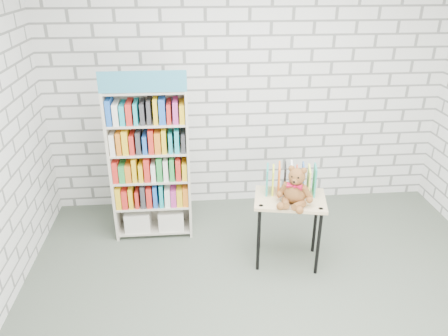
{
  "coord_description": "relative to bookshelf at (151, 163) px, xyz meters",
  "views": [
    {
      "loc": [
        -0.67,
        -2.75,
        2.68
      ],
      "look_at": [
        -0.36,
        0.95,
        0.93
      ],
      "focal_mm": 35.0,
      "sensor_mm": 36.0,
      "label": 1
    }
  ],
  "objects": [
    {
      "name": "bookshelf",
      "position": [
        0.0,
        0.0,
        0.0
      ],
      "size": [
        0.8,
        0.31,
        1.8
      ],
      "color": "beige",
      "rests_on": "ground"
    },
    {
      "name": "table_books",
      "position": [
        1.34,
        -0.52,
        0.01
      ],
      "size": [
        0.48,
        0.28,
        0.27
      ],
      "color": "teal",
      "rests_on": "display_table"
    },
    {
      "name": "ground",
      "position": [
        1.08,
        -1.36,
        -0.82
      ],
      "size": [
        4.5,
        4.5,
        0.0
      ],
      "primitive_type": "plane",
      "color": "#4B5547",
      "rests_on": "ground"
    },
    {
      "name": "teddy_bear",
      "position": [
        1.33,
        -0.73,
        0.02
      ],
      "size": [
        0.34,
        0.32,
        0.36
      ],
      "color": "brown",
      "rests_on": "display_table"
    },
    {
      "name": "display_table",
      "position": [
        1.32,
        -0.63,
        -0.22
      ],
      "size": [
        0.72,
        0.57,
        0.7
      ],
      "color": "tan",
      "rests_on": "ground"
    },
    {
      "name": "room_shell",
      "position": [
        1.08,
        -1.36,
        0.96
      ],
      "size": [
        4.52,
        4.02,
        2.81
      ],
      "color": "silver",
      "rests_on": "ground"
    }
  ]
}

